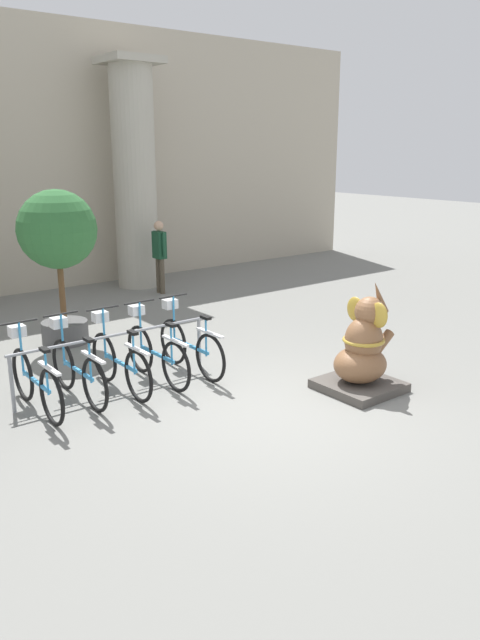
# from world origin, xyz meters

# --- Properties ---
(ground_plane) EXTENTS (60.00, 60.00, 0.00)m
(ground_plane) POSITION_xyz_m (0.00, 0.00, 0.00)
(ground_plane) COLOR slate
(building_facade) EXTENTS (20.00, 0.20, 6.00)m
(building_facade) POSITION_xyz_m (0.00, 8.60, 3.00)
(building_facade) COLOR #B2A893
(building_facade) RESTS_ON ground_plane
(column_right) EXTENTS (1.22, 1.22, 5.16)m
(column_right) POSITION_xyz_m (2.36, 7.60, 2.62)
(column_right) COLOR #ADA899
(column_right) RESTS_ON ground_plane
(bike_rack) EXTENTS (2.92, 0.05, 0.77)m
(bike_rack) POSITION_xyz_m (-1.15, 1.95, 0.58)
(bike_rack) COLOR gray
(bike_rack) RESTS_ON ground_plane
(bicycle_0) EXTENTS (0.48, 1.69, 1.09)m
(bicycle_0) POSITION_xyz_m (-2.31, 1.82, 0.42)
(bicycle_0) COLOR black
(bicycle_0) RESTS_ON ground_plane
(bicycle_1) EXTENTS (0.48, 1.69, 1.09)m
(bicycle_1) POSITION_xyz_m (-1.73, 1.87, 0.42)
(bicycle_1) COLOR black
(bicycle_1) RESTS_ON ground_plane
(bicycle_2) EXTENTS (0.48, 1.69, 1.09)m
(bicycle_2) POSITION_xyz_m (-1.15, 1.81, 0.42)
(bicycle_2) COLOR black
(bicycle_2) RESTS_ON ground_plane
(bicycle_3) EXTENTS (0.48, 1.69, 1.09)m
(bicycle_3) POSITION_xyz_m (-0.57, 1.82, 0.42)
(bicycle_3) COLOR black
(bicycle_3) RESTS_ON ground_plane
(bicycle_4) EXTENTS (0.48, 1.69, 1.09)m
(bicycle_4) POSITION_xyz_m (0.01, 1.83, 0.42)
(bicycle_4) COLOR black
(bicycle_4) RESTS_ON ground_plane
(elephant_statue) EXTENTS (0.99, 0.99, 1.52)m
(elephant_statue) POSITION_xyz_m (1.48, -0.21, 0.52)
(elephant_statue) COLOR #4C4742
(elephant_statue) RESTS_ON ground_plane
(person_pedestrian) EXTENTS (0.22, 0.47, 1.65)m
(person_pedestrian) POSITION_xyz_m (2.36, 6.59, 0.98)
(person_pedestrian) COLOR brown
(person_pedestrian) RESTS_ON ground_plane
(potted_tree) EXTENTS (1.30, 1.30, 2.58)m
(potted_tree) POSITION_xyz_m (-0.87, 4.35, 1.77)
(potted_tree) COLOR #4C4C4C
(potted_tree) RESTS_ON ground_plane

